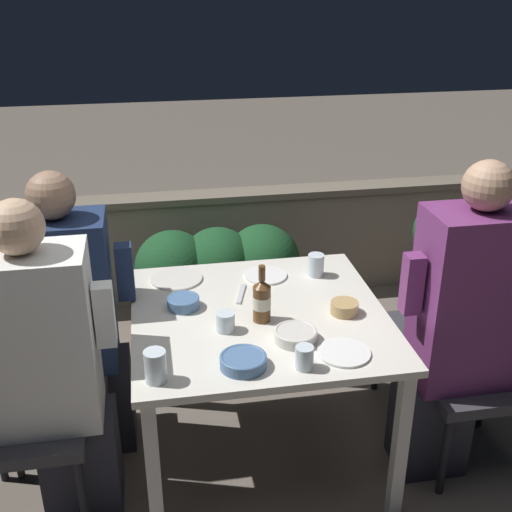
# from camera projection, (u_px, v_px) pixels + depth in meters

# --- Properties ---
(ground_plane) EXTENTS (16.00, 16.00, 0.00)m
(ground_plane) POSITION_uv_depth(u_px,v_px,m) (259.00, 451.00, 2.88)
(ground_plane) COLOR #665B51
(parapet_wall) EXTENTS (9.00, 0.18, 0.71)m
(parapet_wall) POSITION_uv_depth(u_px,v_px,m) (217.00, 245.00, 4.08)
(parapet_wall) COLOR gray
(parapet_wall) RESTS_ON ground_plane
(dining_table) EXTENTS (1.02, 0.99, 0.71)m
(dining_table) POSITION_uv_depth(u_px,v_px,m) (259.00, 330.00, 2.62)
(dining_table) COLOR silver
(dining_table) RESTS_ON ground_plane
(planter_hedge) EXTENTS (0.93, 0.47, 0.66)m
(planter_hedge) POSITION_uv_depth(u_px,v_px,m) (219.00, 278.00, 3.64)
(planter_hedge) COLOR brown
(planter_hedge) RESTS_ON ground_plane
(chair_left_near) EXTENTS (0.43, 0.43, 0.84)m
(chair_left_near) POSITION_uv_depth(u_px,v_px,m) (0.00, 407.00, 2.36)
(chair_left_near) COLOR #333338
(chair_left_near) RESTS_ON ground_plane
(person_white_polo) EXTENTS (0.49, 0.26, 1.31)m
(person_white_polo) POSITION_uv_depth(u_px,v_px,m) (48.00, 368.00, 2.33)
(person_white_polo) COLOR #282833
(person_white_polo) RESTS_ON ground_plane
(chair_left_far) EXTENTS (0.43, 0.43, 0.84)m
(chair_left_far) POSITION_uv_depth(u_px,v_px,m) (32.00, 351.00, 2.71)
(chair_left_far) COLOR #333338
(chair_left_far) RESTS_ON ground_plane
(person_navy_jumper) EXTENTS (0.48, 0.26, 1.29)m
(person_navy_jumper) POSITION_uv_depth(u_px,v_px,m) (75.00, 318.00, 2.68)
(person_navy_jumper) COLOR #282833
(person_navy_jumper) RESTS_ON ground_plane
(chair_right_near) EXTENTS (0.43, 0.43, 0.84)m
(chair_right_near) POSITION_uv_depth(u_px,v_px,m) (497.00, 358.00, 2.66)
(chair_right_near) COLOR #333338
(chair_right_near) RESTS_ON ground_plane
(person_purple_stripe) EXTENTS (0.49, 0.26, 1.36)m
(person_purple_stripe) POSITION_uv_depth(u_px,v_px,m) (460.00, 326.00, 2.55)
(person_purple_stripe) COLOR #282833
(person_purple_stripe) RESTS_ON ground_plane
(chair_right_far) EXTENTS (0.43, 0.43, 0.84)m
(chair_right_far) POSITION_uv_depth(u_px,v_px,m) (453.00, 316.00, 2.98)
(chair_right_far) COLOR #333338
(chair_right_far) RESTS_ON ground_plane
(beer_bottle) EXTENTS (0.07, 0.07, 0.24)m
(beer_bottle) POSITION_uv_depth(u_px,v_px,m) (262.00, 300.00, 2.49)
(beer_bottle) COLOR brown
(beer_bottle) RESTS_ON dining_table
(plate_0) EXTENTS (0.19, 0.19, 0.01)m
(plate_0) POSITION_uv_depth(u_px,v_px,m) (266.00, 275.00, 2.88)
(plate_0) COLOR white
(plate_0) RESTS_ON dining_table
(plate_1) EXTENTS (0.19, 0.19, 0.01)m
(plate_1) POSITION_uv_depth(u_px,v_px,m) (344.00, 353.00, 2.31)
(plate_1) COLOR white
(plate_1) RESTS_ON dining_table
(plate_2) EXTENTS (0.23, 0.23, 0.01)m
(plate_2) POSITION_uv_depth(u_px,v_px,m) (176.00, 279.00, 2.85)
(plate_2) COLOR silver
(plate_2) RESTS_ON dining_table
(bowl_0) EXTENTS (0.16, 0.16, 0.04)m
(bowl_0) POSITION_uv_depth(u_px,v_px,m) (296.00, 335.00, 2.39)
(bowl_0) COLOR beige
(bowl_0) RESTS_ON dining_table
(bowl_1) EXTENTS (0.13, 0.13, 0.05)m
(bowl_1) POSITION_uv_depth(u_px,v_px,m) (183.00, 302.00, 2.61)
(bowl_1) COLOR #4C709E
(bowl_1) RESTS_ON dining_table
(bowl_2) EXTENTS (0.17, 0.17, 0.04)m
(bowl_2) POSITION_uv_depth(u_px,v_px,m) (243.00, 361.00, 2.23)
(bowl_2) COLOR #4C709E
(bowl_2) RESTS_ON dining_table
(bowl_3) EXTENTS (0.11, 0.11, 0.05)m
(bowl_3) POSITION_uv_depth(u_px,v_px,m) (344.00, 307.00, 2.57)
(bowl_3) COLOR tan
(bowl_3) RESTS_ON dining_table
(glass_cup_0) EXTENTS (0.06, 0.06, 0.09)m
(glass_cup_0) POSITION_uv_depth(u_px,v_px,m) (304.00, 358.00, 2.22)
(glass_cup_0) COLOR silver
(glass_cup_0) RESTS_ON dining_table
(glass_cup_1) EXTENTS (0.08, 0.08, 0.12)m
(glass_cup_1) POSITION_uv_depth(u_px,v_px,m) (155.00, 366.00, 2.14)
(glass_cup_1) COLOR silver
(glass_cup_1) RESTS_ON dining_table
(glass_cup_2) EXTENTS (0.07, 0.07, 0.08)m
(glass_cup_2) POSITION_uv_depth(u_px,v_px,m) (225.00, 322.00, 2.45)
(glass_cup_2) COLOR silver
(glass_cup_2) RESTS_ON dining_table
(glass_cup_3) EXTENTS (0.07, 0.07, 0.10)m
(glass_cup_3) POSITION_uv_depth(u_px,v_px,m) (316.00, 265.00, 2.87)
(glass_cup_3) COLOR silver
(glass_cup_3) RESTS_ON dining_table
(fork_0) EXTENTS (0.07, 0.17, 0.01)m
(fork_0) POSITION_uv_depth(u_px,v_px,m) (241.00, 294.00, 2.72)
(fork_0) COLOR silver
(fork_0) RESTS_ON dining_table
(potted_plant) EXTENTS (0.39, 0.39, 0.82)m
(potted_plant) POSITION_uv_depth(u_px,v_px,m) (446.00, 255.00, 3.60)
(potted_plant) COLOR brown
(potted_plant) RESTS_ON ground_plane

